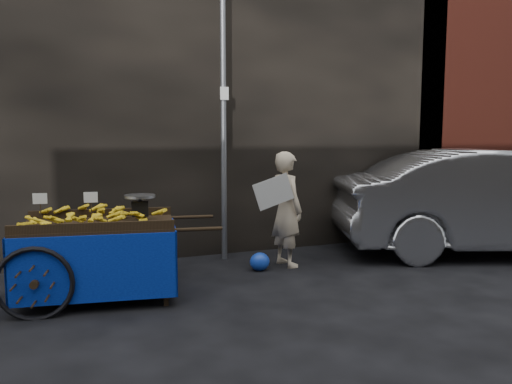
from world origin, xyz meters
name	(u,v)px	position (x,y,z in m)	size (l,w,h in m)	color
ground	(233,285)	(0.00, 0.00, 0.00)	(80.00, 80.00, 0.00)	black
building_wall	(205,94)	(0.39, 2.60, 2.50)	(13.50, 2.00, 5.00)	black
street_pole	(224,122)	(0.30, 1.30, 2.01)	(0.12, 0.10, 4.00)	slate
banana_cart	(93,231)	(-1.59, 0.11, 0.76)	(2.40, 1.37, 1.23)	black
vendor	(286,209)	(0.99, 0.63, 0.80)	(0.82, 0.64, 1.59)	#C9B596
plastic_bag	(260,262)	(0.54, 0.50, 0.12)	(0.27, 0.22, 0.25)	#173BB1
parked_car	(496,202)	(4.30, 0.14, 0.80)	(1.69, 4.84, 1.59)	silver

